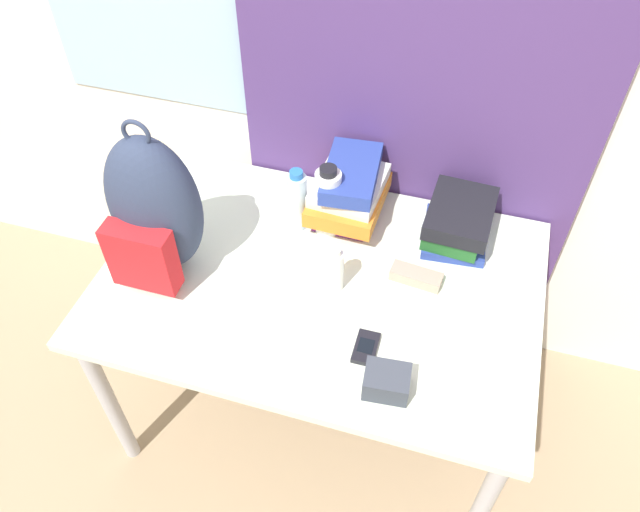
{
  "coord_description": "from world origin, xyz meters",
  "views": [
    {
      "loc": [
        0.34,
        -0.71,
        2.13
      ],
      "look_at": [
        0.0,
        0.44,
        0.82
      ],
      "focal_mm": 35.0,
      "sensor_mm": 36.0,
      "label": 1
    }
  ],
  "objects_px": {
    "backpack": "(154,210)",
    "book_stack_left": "(349,192)",
    "sports_bottle": "(328,202)",
    "water_bottle": "(297,201)",
    "camera_pouch": "(387,382)",
    "sunscreen_bottle": "(334,270)",
    "book_stack_center": "(458,221)",
    "sunglasses_case": "(416,277)",
    "cell_phone": "(366,348)"
  },
  "relations": [
    {
      "from": "sports_bottle",
      "to": "cell_phone",
      "type": "height_order",
      "value": "sports_bottle"
    },
    {
      "from": "book_stack_center",
      "to": "sunscreen_bottle",
      "type": "distance_m",
      "value": 0.43
    },
    {
      "from": "book_stack_left",
      "to": "cell_phone",
      "type": "height_order",
      "value": "book_stack_left"
    },
    {
      "from": "water_bottle",
      "to": "sunscreen_bottle",
      "type": "relative_size",
      "value": 1.37
    },
    {
      "from": "cell_phone",
      "to": "camera_pouch",
      "type": "bearing_deg",
      "value": -52.8
    },
    {
      "from": "book_stack_center",
      "to": "water_bottle",
      "type": "height_order",
      "value": "water_bottle"
    },
    {
      "from": "book_stack_left",
      "to": "backpack",
      "type": "bearing_deg",
      "value": -142.56
    },
    {
      "from": "book_stack_center",
      "to": "book_stack_left",
      "type": "bearing_deg",
      "value": -179.44
    },
    {
      "from": "cell_phone",
      "to": "sunglasses_case",
      "type": "distance_m",
      "value": 0.29
    },
    {
      "from": "book_stack_left",
      "to": "camera_pouch",
      "type": "xyz_separation_m",
      "value": [
        0.26,
        -0.59,
        -0.07
      ]
    },
    {
      "from": "sports_bottle",
      "to": "sunscreen_bottle",
      "type": "height_order",
      "value": "sports_bottle"
    },
    {
      "from": "sports_bottle",
      "to": "sunglasses_case",
      "type": "height_order",
      "value": "sports_bottle"
    },
    {
      "from": "book_stack_left",
      "to": "sunglasses_case",
      "type": "distance_m",
      "value": 0.35
    },
    {
      "from": "water_bottle",
      "to": "camera_pouch",
      "type": "xyz_separation_m",
      "value": [
        0.4,
        -0.5,
        -0.07
      ]
    },
    {
      "from": "sunscreen_bottle",
      "to": "water_bottle",
      "type": "bearing_deg",
      "value": 130.02
    },
    {
      "from": "water_bottle",
      "to": "cell_phone",
      "type": "relative_size",
      "value": 2.09
    },
    {
      "from": "book_stack_left",
      "to": "sunglasses_case",
      "type": "relative_size",
      "value": 1.92
    },
    {
      "from": "water_bottle",
      "to": "sunscreen_bottle",
      "type": "bearing_deg",
      "value": -49.98
    },
    {
      "from": "sports_bottle",
      "to": "cell_phone",
      "type": "relative_size",
      "value": 2.36
    },
    {
      "from": "backpack",
      "to": "book_stack_center",
      "type": "bearing_deg",
      "value": 23.9
    },
    {
      "from": "backpack",
      "to": "book_stack_left",
      "type": "distance_m",
      "value": 0.6
    },
    {
      "from": "sunscreen_bottle",
      "to": "camera_pouch",
      "type": "height_order",
      "value": "sunscreen_bottle"
    },
    {
      "from": "water_bottle",
      "to": "sunglasses_case",
      "type": "relative_size",
      "value": 1.42
    },
    {
      "from": "book_stack_left",
      "to": "water_bottle",
      "type": "height_order",
      "value": "water_bottle"
    },
    {
      "from": "book_stack_center",
      "to": "camera_pouch",
      "type": "distance_m",
      "value": 0.6
    },
    {
      "from": "book_stack_center",
      "to": "water_bottle",
      "type": "xyz_separation_m",
      "value": [
        -0.49,
        -0.09,
        0.04
      ]
    },
    {
      "from": "backpack",
      "to": "sports_bottle",
      "type": "distance_m",
      "value": 0.52
    },
    {
      "from": "water_bottle",
      "to": "cell_phone",
      "type": "xyz_separation_m",
      "value": [
        0.32,
        -0.4,
        -0.1
      ]
    },
    {
      "from": "backpack",
      "to": "sunglasses_case",
      "type": "bearing_deg",
      "value": 11.43
    },
    {
      "from": "book_stack_left",
      "to": "camera_pouch",
      "type": "height_order",
      "value": "book_stack_left"
    },
    {
      "from": "cell_phone",
      "to": "sunglasses_case",
      "type": "bearing_deg",
      "value": 73.41
    },
    {
      "from": "sports_bottle",
      "to": "camera_pouch",
      "type": "xyz_separation_m",
      "value": [
        0.3,
        -0.51,
        -0.08
      ]
    },
    {
      "from": "book_stack_left",
      "to": "camera_pouch",
      "type": "bearing_deg",
      "value": -66.35
    },
    {
      "from": "book_stack_center",
      "to": "camera_pouch",
      "type": "bearing_deg",
      "value": -98.52
    },
    {
      "from": "sunscreen_bottle",
      "to": "sports_bottle",
      "type": "bearing_deg",
      "value": 110.72
    },
    {
      "from": "book_stack_left",
      "to": "sunglasses_case",
      "type": "xyz_separation_m",
      "value": [
        0.26,
        -0.21,
        -0.08
      ]
    },
    {
      "from": "cell_phone",
      "to": "camera_pouch",
      "type": "distance_m",
      "value": 0.13
    },
    {
      "from": "backpack",
      "to": "sports_bottle",
      "type": "height_order",
      "value": "backpack"
    },
    {
      "from": "book_stack_left",
      "to": "sports_bottle",
      "type": "distance_m",
      "value": 0.09
    },
    {
      "from": "book_stack_center",
      "to": "water_bottle",
      "type": "distance_m",
      "value": 0.5
    },
    {
      "from": "backpack",
      "to": "sunscreen_bottle",
      "type": "xyz_separation_m",
      "value": [
        0.51,
        0.06,
        -0.15
      ]
    },
    {
      "from": "sports_bottle",
      "to": "backpack",
      "type": "bearing_deg",
      "value": -146.44
    },
    {
      "from": "backpack",
      "to": "sunscreen_bottle",
      "type": "distance_m",
      "value": 0.53
    },
    {
      "from": "book_stack_center",
      "to": "sunglasses_case",
      "type": "distance_m",
      "value": 0.23
    },
    {
      "from": "sports_bottle",
      "to": "sunglasses_case",
      "type": "relative_size",
      "value": 1.6
    },
    {
      "from": "backpack",
      "to": "book_stack_left",
      "type": "xyz_separation_m",
      "value": [
        0.47,
        0.36,
        -0.12
      ]
    },
    {
      "from": "water_bottle",
      "to": "backpack",
      "type": "bearing_deg",
      "value": -140.15
    },
    {
      "from": "book_stack_left",
      "to": "sunscreen_bottle",
      "type": "height_order",
      "value": "book_stack_left"
    },
    {
      "from": "backpack",
      "to": "book_stack_left",
      "type": "height_order",
      "value": "backpack"
    },
    {
      "from": "sunscreen_bottle",
      "to": "sunglasses_case",
      "type": "bearing_deg",
      "value": 22.2
    }
  ]
}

